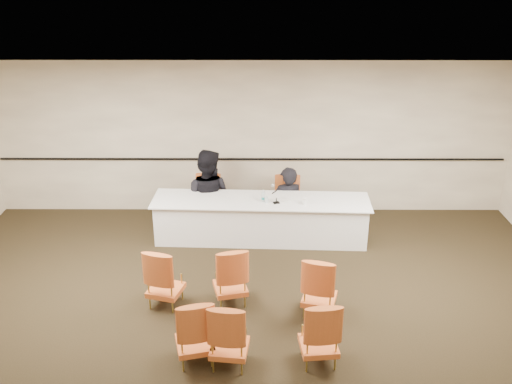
# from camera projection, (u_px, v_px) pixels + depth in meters

# --- Properties ---
(floor) EXTENTS (10.00, 10.00, 0.00)m
(floor) POSITION_uv_depth(u_px,v_px,m) (249.00, 332.00, 7.88)
(floor) COLOR black
(floor) RESTS_ON ground
(ceiling) EXTENTS (10.00, 10.00, 0.00)m
(ceiling) POSITION_uv_depth(u_px,v_px,m) (247.00, 122.00, 6.69)
(ceiling) COLOR white
(ceiling) RESTS_ON ground
(wall_back) EXTENTS (10.00, 0.04, 3.00)m
(wall_back) POSITION_uv_depth(u_px,v_px,m) (252.00, 139.00, 10.96)
(wall_back) COLOR tan
(wall_back) RESTS_ON ground
(wall_rail) EXTENTS (9.80, 0.04, 0.03)m
(wall_rail) POSITION_uv_depth(u_px,v_px,m) (252.00, 159.00, 11.08)
(wall_rail) COLOR black
(wall_rail) RESTS_ON wall_back
(panel_table) EXTENTS (3.89, 1.04, 0.77)m
(panel_table) POSITION_uv_depth(u_px,v_px,m) (261.00, 220.00, 10.24)
(panel_table) COLOR white
(panel_table) RESTS_ON ground
(panelist_main) EXTENTS (0.69, 0.54, 1.69)m
(panelist_main) POSITION_uv_depth(u_px,v_px,m) (287.00, 209.00, 10.77)
(panelist_main) COLOR black
(panelist_main) RESTS_ON ground
(panelist_main_chair) EXTENTS (0.52, 0.52, 0.95)m
(panelist_main_chair) POSITION_uv_depth(u_px,v_px,m) (287.00, 203.00, 10.71)
(panelist_main_chair) COLOR #B55B20
(panelist_main_chair) RESTS_ON ground
(panelist_second) EXTENTS (1.13, 0.99, 1.97)m
(panelist_second) POSITION_uv_depth(u_px,v_px,m) (207.00, 199.00, 10.76)
(panelist_second) COLOR black
(panelist_second) RESTS_ON ground
(panelist_second_chair) EXTENTS (0.52, 0.52, 0.95)m
(panelist_second_chair) POSITION_uv_depth(u_px,v_px,m) (208.00, 201.00, 10.77)
(panelist_second_chair) COLOR #B55B20
(panelist_second_chair) RESTS_ON ground
(papers) EXTENTS (0.37, 0.33, 0.00)m
(papers) POSITION_uv_depth(u_px,v_px,m) (280.00, 201.00, 10.06)
(papers) COLOR silver
(papers) RESTS_ON panel_table
(microphone) EXTENTS (0.18, 0.25, 0.31)m
(microphone) POSITION_uv_depth(u_px,v_px,m) (276.00, 195.00, 9.90)
(microphone) COLOR black
(microphone) RESTS_ON panel_table
(water_bottle) EXTENTS (0.07, 0.07, 0.21)m
(water_bottle) POSITION_uv_depth(u_px,v_px,m) (263.00, 196.00, 10.00)
(water_bottle) COLOR #178180
(water_bottle) RESTS_ON panel_table
(drinking_glass) EXTENTS (0.08, 0.08, 0.10)m
(drinking_glass) POSITION_uv_depth(u_px,v_px,m) (266.00, 200.00, 9.97)
(drinking_glass) COLOR silver
(drinking_glass) RESTS_ON panel_table
(coffee_cup) EXTENTS (0.10, 0.10, 0.12)m
(coffee_cup) POSITION_uv_depth(u_px,v_px,m) (305.00, 201.00, 9.89)
(coffee_cup) COLOR white
(coffee_cup) RESTS_ON panel_table
(aud_chair_front_left) EXTENTS (0.62, 0.62, 0.95)m
(aud_chair_front_left) POSITION_uv_depth(u_px,v_px,m) (165.00, 277.00, 8.30)
(aud_chair_front_left) COLOR #B55B20
(aud_chair_front_left) RESTS_ON ground
(aud_chair_front_mid) EXTENTS (0.60, 0.60, 0.95)m
(aud_chair_front_mid) POSITION_uv_depth(u_px,v_px,m) (230.00, 275.00, 8.35)
(aud_chair_front_mid) COLOR #B55B20
(aud_chair_front_mid) RESTS_ON ground
(aud_chair_front_right) EXTENTS (0.62, 0.62, 0.95)m
(aud_chair_front_right) POSITION_uv_depth(u_px,v_px,m) (320.00, 285.00, 8.09)
(aud_chair_front_right) COLOR #B55B20
(aud_chair_front_right) RESTS_ON ground
(aud_chair_back_left) EXTENTS (0.61, 0.61, 0.95)m
(aud_chair_back_left) POSITION_uv_depth(u_px,v_px,m) (194.00, 329.00, 7.15)
(aud_chair_back_left) COLOR #B55B20
(aud_chair_back_left) RESTS_ON ground
(aud_chair_back_mid) EXTENTS (0.56, 0.56, 0.95)m
(aud_chair_back_mid) POSITION_uv_depth(u_px,v_px,m) (229.00, 333.00, 7.08)
(aud_chair_back_mid) COLOR #B55B20
(aud_chair_back_mid) RESTS_ON ground
(aud_chair_back_right) EXTENTS (0.55, 0.55, 0.95)m
(aud_chair_back_right) POSITION_uv_depth(u_px,v_px,m) (319.00, 331.00, 7.13)
(aud_chair_back_right) COLOR #B55B20
(aud_chair_back_right) RESTS_ON ground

